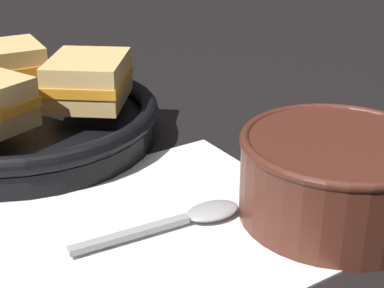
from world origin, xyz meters
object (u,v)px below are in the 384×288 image
at_px(skillet, 26,122).
at_px(sandwich_near_right, 0,67).
at_px(spoon, 191,217).
at_px(sandwich_near_left, 88,80).
at_px(soup_bowl, 336,173).

xyz_separation_m(skillet, sandwich_near_right, (-0.01, 0.06, 0.04)).
bearing_deg(spoon, sandwich_near_left, 93.10).
relative_size(spoon, sandwich_near_left, 1.23).
relative_size(skillet, sandwich_near_right, 3.77).
bearing_deg(sandwich_near_left, soup_bowl, -61.21).
distance_m(spoon, skillet, 0.24).
xyz_separation_m(soup_bowl, spoon, (-0.11, 0.04, -0.03)).
height_order(sandwich_near_left, sandwich_near_right, same).
relative_size(soup_bowl, skillet, 0.44).
bearing_deg(skillet, soup_bowl, -53.44).
relative_size(sandwich_near_left, sandwich_near_right, 1.24).
height_order(soup_bowl, sandwich_near_right, sandwich_near_right).
bearing_deg(spoon, sandwich_near_right, 105.47).
distance_m(skillet, sandwich_near_right, 0.08).
relative_size(soup_bowl, sandwich_near_left, 1.32).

